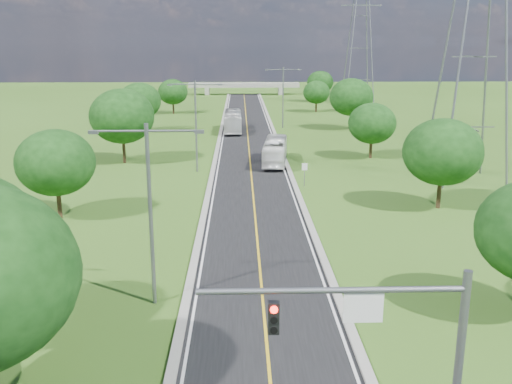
# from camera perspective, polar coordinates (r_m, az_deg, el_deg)

# --- Properties ---
(ground) EXTENTS (260.00, 260.00, 0.00)m
(ground) POSITION_cam_1_polar(r_m,az_deg,el_deg) (78.41, -0.73, 4.50)
(ground) COLOR #345718
(ground) RESTS_ON ground
(road) EXTENTS (8.00, 150.00, 0.06)m
(road) POSITION_cam_1_polar(r_m,az_deg,el_deg) (84.32, -0.80, 5.25)
(road) COLOR black
(road) RESTS_ON ground
(curb_left) EXTENTS (0.50, 150.00, 0.22)m
(curb_left) POSITION_cam_1_polar(r_m,az_deg,el_deg) (84.35, -3.70, 5.28)
(curb_left) COLOR gray
(curb_left) RESTS_ON ground
(curb_right) EXTENTS (0.50, 150.00, 0.22)m
(curb_right) POSITION_cam_1_polar(r_m,az_deg,el_deg) (84.47, 2.10, 5.32)
(curb_right) COLOR gray
(curb_right) RESTS_ON ground
(signal_mast) EXTENTS (8.54, 0.33, 7.20)m
(signal_mast) POSITION_cam_1_polar(r_m,az_deg,el_deg) (19.17, 13.79, -14.07)
(signal_mast) COLOR slate
(signal_mast) RESTS_ON ground
(speed_limit_sign) EXTENTS (0.55, 0.09, 2.40)m
(speed_limit_sign) POSITION_cam_1_polar(r_m,az_deg,el_deg) (56.87, 4.88, 2.13)
(speed_limit_sign) COLOR slate
(speed_limit_sign) RESTS_ON ground
(overpass) EXTENTS (30.00, 3.00, 3.20)m
(overpass) POSITION_cam_1_polar(r_m,az_deg,el_deg) (157.57, -1.22, 10.58)
(overpass) COLOR gray
(overpass) RESTS_ON ground
(streetlight_near_left) EXTENTS (5.90, 0.25, 10.00)m
(streetlight_near_left) POSITION_cam_1_polar(r_m,az_deg,el_deg) (30.62, -10.58, -0.76)
(streetlight_near_left) COLOR slate
(streetlight_near_left) RESTS_ON ground
(streetlight_mid_left) EXTENTS (5.90, 0.25, 10.00)m
(streetlight_mid_left) POSITION_cam_1_polar(r_m,az_deg,el_deg) (62.85, -6.05, 7.34)
(streetlight_mid_left) COLOR slate
(streetlight_mid_left) RESTS_ON ground
(streetlight_far_right) EXTENTS (5.90, 0.25, 10.00)m
(streetlight_far_right) POSITION_cam_1_polar(r_m,az_deg,el_deg) (95.75, 2.73, 9.95)
(streetlight_far_right) COLOR slate
(streetlight_far_right) RESTS_ON ground
(power_tower_near) EXTENTS (9.00, 6.40, 28.00)m
(power_tower_near) POSITION_cam_1_polar(r_m,az_deg,el_deg) (61.67, 21.11, 13.84)
(power_tower_near) COLOR slate
(power_tower_near) RESTS_ON ground
(power_tower_far) EXTENTS (9.00, 6.40, 28.00)m
(power_tower_far) POSITION_cam_1_polar(r_m,az_deg,el_deg) (134.91, 10.33, 14.57)
(power_tower_far) COLOR slate
(power_tower_far) RESTS_ON ground
(tree_lb) EXTENTS (6.30, 6.30, 7.33)m
(tree_lb) POSITION_cam_1_polar(r_m,az_deg,el_deg) (48.42, -19.41, 2.79)
(tree_lb) COLOR black
(tree_lb) RESTS_ON ground
(tree_lc) EXTENTS (7.56, 7.56, 8.79)m
(tree_lc) POSITION_cam_1_polar(r_m,az_deg,el_deg) (69.06, -13.26, 7.39)
(tree_lc) COLOR black
(tree_lc) RESTS_ON ground
(tree_ld) EXTENTS (6.72, 6.72, 7.82)m
(tree_ld) POSITION_cam_1_polar(r_m,az_deg,el_deg) (92.94, -11.55, 8.91)
(tree_ld) COLOR black
(tree_ld) RESTS_ON ground
(tree_le) EXTENTS (5.88, 5.88, 6.84)m
(tree_le) POSITION_cam_1_polar(r_m,az_deg,el_deg) (116.31, -8.32, 9.88)
(tree_le) COLOR black
(tree_le) RESTS_ON ground
(tree_rb) EXTENTS (6.72, 6.72, 7.82)m
(tree_rb) POSITION_cam_1_polar(r_m,az_deg,el_deg) (51.00, 18.16, 3.82)
(tree_rb) COLOR black
(tree_rb) RESTS_ON ground
(tree_rc) EXTENTS (5.88, 5.88, 6.84)m
(tree_rc) POSITION_cam_1_polar(r_m,az_deg,el_deg) (71.67, 11.53, 6.74)
(tree_rc) COLOR black
(tree_rc) RESTS_ON ground
(tree_rd) EXTENTS (7.14, 7.14, 8.30)m
(tree_rd) POSITION_cam_1_polar(r_m,az_deg,el_deg) (95.31, 9.51, 9.34)
(tree_rd) COLOR black
(tree_rd) RESTS_ON ground
(tree_re) EXTENTS (5.46, 5.46, 6.35)m
(tree_re) POSITION_cam_1_polar(r_m,az_deg,el_deg) (118.61, 6.07, 9.89)
(tree_re) COLOR black
(tree_re) RESTS_ON ground
(tree_rf) EXTENTS (6.30, 6.30, 7.33)m
(tree_rf) POSITION_cam_1_polar(r_m,az_deg,el_deg) (138.80, 6.43, 10.84)
(tree_rf) COLOR black
(tree_rf) RESTS_ON ground
(bus_outbound) EXTENTS (3.56, 10.67, 2.91)m
(bus_outbound) POSITION_cam_1_polar(r_m,az_deg,el_deg) (67.40, 1.93, 4.11)
(bus_outbound) COLOR white
(bus_outbound) RESTS_ON road
(bus_inbound) EXTENTS (2.80, 11.51, 3.20)m
(bus_inbound) POSITION_cam_1_polar(r_m,az_deg,el_deg) (92.06, -2.34, 7.08)
(bus_inbound) COLOR silver
(bus_inbound) RESTS_ON road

